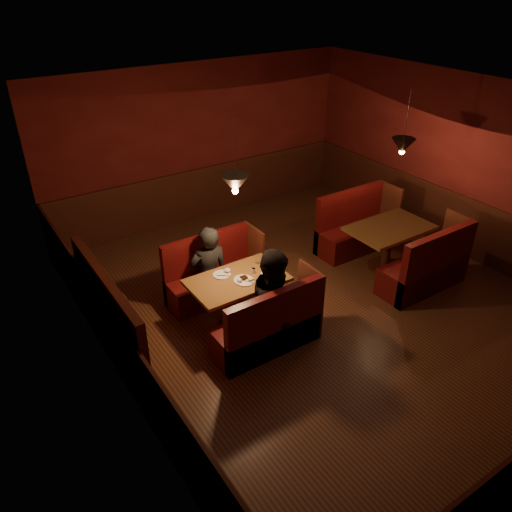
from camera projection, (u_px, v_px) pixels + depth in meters
room at (305, 243)px, 6.74m from camera, size 6.02×7.02×2.92m
main_table at (238, 288)px, 6.72m from camera, size 1.30×0.79×0.91m
main_bench_far at (213, 277)px, 7.37m from camera, size 1.43×0.51×0.97m
main_bench_near at (270, 330)px, 6.31m from camera, size 1.43×0.51×0.97m
second_table at (389, 237)px, 7.94m from camera, size 1.32×0.84×0.74m
second_bench_far at (354, 230)px, 8.63m from camera, size 1.46×0.54×1.04m
second_bench_near at (427, 270)px, 7.50m from camera, size 1.46×0.54×1.04m
diner_a at (208, 255)px, 6.99m from camera, size 0.63×0.47×1.58m
diner_b at (276, 287)px, 6.18m from camera, size 0.99×0.87×1.71m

